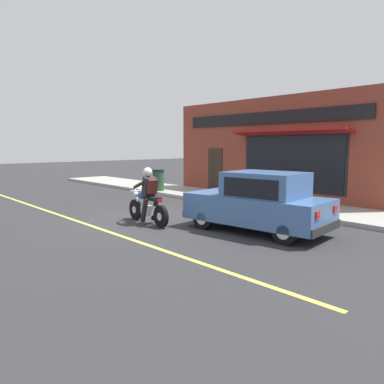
{
  "coord_description": "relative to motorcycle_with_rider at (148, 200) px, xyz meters",
  "views": [
    {
      "loc": [
        -6.56,
        -9.08,
        2.25
      ],
      "look_at": [
        0.35,
        -1.38,
        0.95
      ],
      "focal_mm": 35.0,
      "sensor_mm": 36.0,
      "label": 1
    }
  ],
  "objects": [
    {
      "name": "ground_plane",
      "position": [
        0.42,
        0.35,
        -0.68
      ],
      "size": [
        80.0,
        80.0,
        0.0
      ],
      "primitive_type": "plane",
      "color": "#2B2B2D"
    },
    {
      "name": "sidewalk_curb",
      "position": [
        5.21,
        3.35,
        -0.61
      ],
      "size": [
        2.6,
        22.0,
        0.14
      ],
      "primitive_type": "cube",
      "color": "#9E9B93",
      "rests_on": "ground"
    },
    {
      "name": "lane_stripe",
      "position": [
        -1.38,
        3.35,
        -0.67
      ],
      "size": [
        0.12,
        19.8,
        0.01
      ],
      "primitive_type": "cube",
      "color": "#D1C64C",
      "rests_on": "ground"
    },
    {
      "name": "storefront_building",
      "position": [
        6.74,
        0.79,
        1.43
      ],
      "size": [
        1.25,
        10.34,
        4.2
      ],
      "color": "brown",
      "rests_on": "ground"
    },
    {
      "name": "motorcycle_with_rider",
      "position": [
        0.0,
        0.0,
        0.0
      ],
      "size": [
        0.59,
        2.02,
        1.62
      ],
      "color": "black",
      "rests_on": "ground"
    },
    {
      "name": "car_hatchback",
      "position": [
        1.54,
        -2.77,
        0.09
      ],
      "size": [
        2.05,
        3.94,
        1.57
      ],
      "color": "black",
      "rests_on": "ground"
    },
    {
      "name": "trash_bin",
      "position": [
        4.29,
        5.23,
        -0.04
      ],
      "size": [
        0.56,
        0.56,
        0.98
      ],
      "color": "#23512D",
      "rests_on": "sidewalk_curb"
    }
  ]
}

